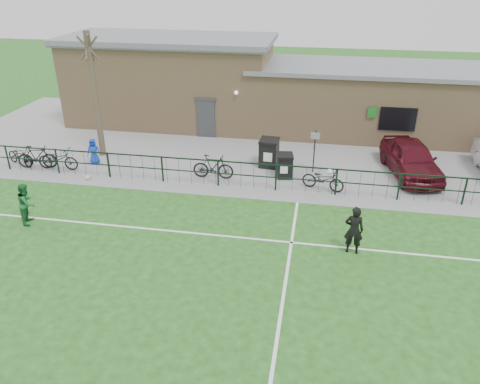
% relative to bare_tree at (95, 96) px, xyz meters
% --- Properties ---
extents(ground, '(90.00, 90.00, 0.00)m').
position_rel_bare_tree_xyz_m(ground, '(8.00, -10.50, -3.00)').
color(ground, '#1A4F17').
rests_on(ground, ground).
extents(paving_strip, '(34.00, 13.00, 0.02)m').
position_rel_bare_tree_xyz_m(paving_strip, '(8.00, 3.00, -2.99)').
color(paving_strip, gray).
rests_on(paving_strip, ground).
extents(pitch_line_touch, '(28.00, 0.10, 0.01)m').
position_rel_bare_tree_xyz_m(pitch_line_touch, '(8.00, -2.70, -3.00)').
color(pitch_line_touch, white).
rests_on(pitch_line_touch, ground).
extents(pitch_line_mid, '(28.00, 0.10, 0.01)m').
position_rel_bare_tree_xyz_m(pitch_line_mid, '(8.00, -6.50, -3.00)').
color(pitch_line_mid, white).
rests_on(pitch_line_mid, ground).
extents(pitch_line_perp, '(0.10, 16.00, 0.01)m').
position_rel_bare_tree_xyz_m(pitch_line_perp, '(10.00, -10.50, -3.00)').
color(pitch_line_perp, white).
rests_on(pitch_line_perp, ground).
extents(perimeter_fence, '(28.00, 0.10, 1.20)m').
position_rel_bare_tree_xyz_m(perimeter_fence, '(8.00, -2.50, -2.40)').
color(perimeter_fence, black).
rests_on(perimeter_fence, ground).
extents(bare_tree, '(0.30, 0.30, 6.00)m').
position_rel_bare_tree_xyz_m(bare_tree, '(0.00, 0.00, 0.00)').
color(bare_tree, '#46382A').
rests_on(bare_tree, ground).
extents(wheelie_bin_left, '(0.88, 0.98, 1.24)m').
position_rel_bare_tree_xyz_m(wheelie_bin_left, '(8.39, 0.07, -2.36)').
color(wheelie_bin_left, black).
rests_on(wheelie_bin_left, paving_strip).
extents(wheelie_bin_right, '(0.77, 0.85, 1.00)m').
position_rel_bare_tree_xyz_m(wheelie_bin_right, '(9.24, -1.06, -2.48)').
color(wheelie_bin_right, black).
rests_on(wheelie_bin_right, paving_strip).
extents(sign_post, '(0.08, 0.08, 2.00)m').
position_rel_bare_tree_xyz_m(sign_post, '(10.49, -0.29, -1.98)').
color(sign_post, black).
rests_on(sign_post, paving_strip).
extents(car_maroon, '(2.68, 4.83, 1.55)m').
position_rel_bare_tree_xyz_m(car_maroon, '(14.82, 0.20, -2.20)').
color(car_maroon, '#470C16').
rests_on(car_maroon, paving_strip).
extents(bicycle_a, '(1.85, 1.25, 0.92)m').
position_rel_bare_tree_xyz_m(bicycle_a, '(-3.27, -1.93, -2.52)').
color(bicycle_a, black).
rests_on(bicycle_a, paving_strip).
extents(bicycle_b, '(1.90, 0.84, 1.10)m').
position_rel_bare_tree_xyz_m(bicycle_b, '(-2.25, -2.12, -2.43)').
color(bicycle_b, black).
rests_on(bicycle_b, paving_strip).
extents(bicycle_c, '(1.96, 0.74, 1.02)m').
position_rel_bare_tree_xyz_m(bicycle_c, '(-1.22, -2.09, -2.47)').
color(bicycle_c, black).
rests_on(bicycle_c, paving_strip).
extents(bicycle_d, '(1.85, 0.56, 1.10)m').
position_rel_bare_tree_xyz_m(bicycle_d, '(6.12, -1.78, -2.43)').
color(bicycle_d, black).
rests_on(bicycle_d, paving_strip).
extents(bicycle_e, '(1.92, 1.10, 0.96)m').
position_rel_bare_tree_xyz_m(bicycle_e, '(10.96, -2.10, -2.50)').
color(bicycle_e, black).
rests_on(bicycle_e, paving_strip).
extents(spectator_child, '(0.69, 0.52, 1.25)m').
position_rel_bare_tree_xyz_m(spectator_child, '(0.14, -1.17, -2.35)').
color(spectator_child, '#1337B6').
rests_on(spectator_child, paving_strip).
extents(goalkeeper_kick, '(1.30, 3.42, 1.72)m').
position_rel_bare_tree_xyz_m(goalkeeper_kick, '(12.01, -6.65, -2.12)').
color(goalkeeper_kick, black).
rests_on(goalkeeper_kick, ground).
extents(outfield_player, '(0.78, 0.90, 1.58)m').
position_rel_bare_tree_xyz_m(outfield_player, '(0.25, -6.79, -2.21)').
color(outfield_player, '#1C632D').
rests_on(outfield_player, ground).
extents(ball_ground, '(0.23, 0.23, 0.23)m').
position_rel_bare_tree_xyz_m(ball_ground, '(0.62, -2.94, -2.88)').
color(ball_ground, white).
rests_on(ball_ground, ground).
extents(clubhouse, '(24.25, 5.40, 4.96)m').
position_rel_bare_tree_xyz_m(clubhouse, '(7.12, 6.00, -0.78)').
color(clubhouse, tan).
rests_on(clubhouse, ground).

